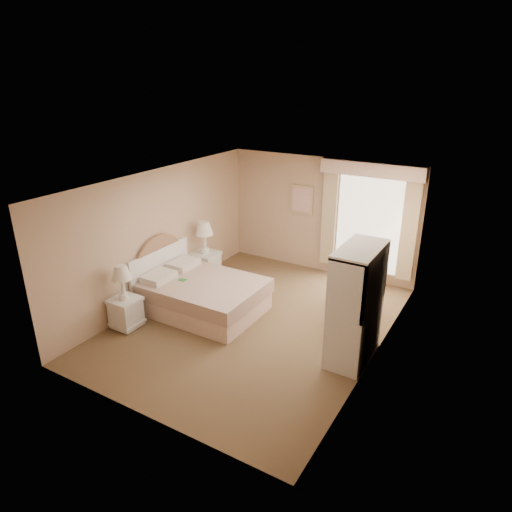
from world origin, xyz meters
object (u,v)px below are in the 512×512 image
Objects in this scene: nightstand_near at (125,305)px; nightstand_far at (205,259)px; cafe_chair at (348,288)px; armoire at (356,314)px; round_table at (357,278)px; bed at (200,293)px.

nightstand_far reaches higher than nightstand_near.
armoire is (0.51, -1.14, 0.18)m from cafe_chair.
nightstand_near is 3.84m from armoire.
armoire is (3.65, -1.16, 0.27)m from nightstand_far.
bed is at bearing -142.74° from round_table.
cafe_chair reaches higher than round_table.
round_table is 1.92m from armoire.
round_table is (2.36, 1.79, 0.15)m from bed.
bed is 2.68m from cafe_chair.
armoire is (3.65, 1.13, 0.32)m from nightstand_near.
cafe_chair is (2.42, 1.12, 0.23)m from bed.
nightstand_far is 3.14m from cafe_chair.
nightstand_far is at bearing 162.33° from armoire.
bed reaches higher than cafe_chair.
round_table is at bearing 43.70° from nightstand_near.
armoire is at bearing 17.15° from nightstand_near.
nightstand_far is 0.70× the size of armoire.
armoire reaches higher than nightstand_far.
nightstand_near is 1.55× the size of round_table.
round_table is 0.75× the size of cafe_chair.
cafe_chair is at bearing 35.82° from nightstand_near.
bed is at bearing 57.95° from nightstand_near.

